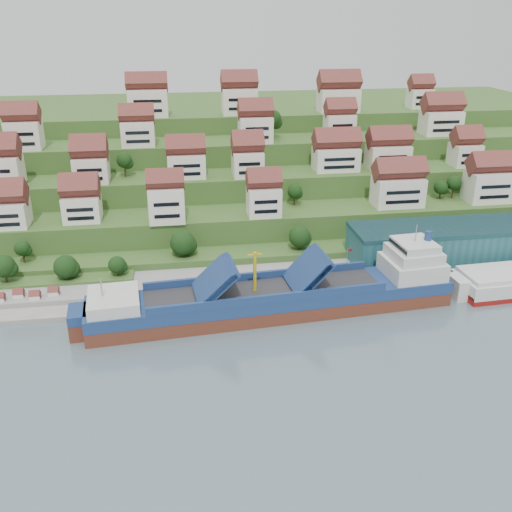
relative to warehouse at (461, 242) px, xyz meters
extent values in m
plane|color=slate|center=(-52.00, -17.00, -7.20)|extent=(300.00, 300.00, 0.00)
cube|color=gray|center=(-32.00, -2.00, -6.10)|extent=(180.00, 14.00, 2.20)
cube|color=gray|center=(-110.00, -5.00, -6.70)|extent=(45.00, 20.00, 1.00)
cube|color=#2D4C1E|center=(-52.00, 69.00, -5.20)|extent=(260.00, 128.00, 4.00)
cube|color=#2D4C1E|center=(-52.00, 74.00, -1.70)|extent=(260.00, 118.00, 11.00)
cube|color=#2D4C1E|center=(-52.00, 82.00, 1.80)|extent=(260.00, 102.00, 18.00)
cube|color=#2D4C1E|center=(-52.00, 90.00, 5.30)|extent=(260.00, 86.00, 25.00)
cube|color=#2D4C1E|center=(-52.00, 99.00, 8.30)|extent=(260.00, 68.00, 31.00)
cube|color=white|center=(-120.57, 20.60, 7.22)|extent=(10.50, 8.66, 6.84)
cube|color=white|center=(-101.48, 22.60, 7.35)|extent=(9.97, 8.57, 7.09)
cube|color=white|center=(-78.27, 17.84, 8.69)|extent=(9.74, 7.03, 9.77)
cube|color=white|center=(-50.96, 19.35, 7.89)|extent=(9.22, 7.62, 8.18)
cube|color=white|center=(-10.06, 22.02, 8.04)|extent=(14.54, 8.26, 8.49)
cube|color=white|center=(18.76, 21.91, 8.42)|extent=(13.24, 8.31, 9.24)
cube|color=white|center=(-99.74, 36.82, 14.50)|extent=(9.97, 8.98, 7.40)
cube|color=white|center=(-71.80, 37.67, 14.39)|extent=(11.33, 7.90, 7.17)
cube|color=white|center=(-53.20, 36.43, 14.60)|extent=(9.15, 8.56, 7.60)
cube|color=white|center=(-24.63, 38.92, 14.41)|extent=(13.95, 8.36, 7.22)
cube|color=white|center=(-7.47, 38.72, 14.54)|extent=(13.14, 8.18, 7.49)
cube|color=white|center=(18.58, 38.20, 14.35)|extent=(8.75, 8.04, 7.11)
cube|color=white|center=(-120.80, 52.28, 22.17)|extent=(10.35, 7.86, 8.74)
cube|color=white|center=(-86.20, 51.83, 21.73)|extent=(10.39, 7.30, 7.87)
cube|color=white|center=(-48.50, 51.61, 21.98)|extent=(10.70, 7.79, 8.35)
cube|color=white|center=(-19.87, 52.74, 21.91)|extent=(9.65, 7.14, 8.21)
cube|color=white|center=(17.05, 54.73, 21.87)|extent=(13.19, 8.47, 8.15)
cube|color=white|center=(-82.99, 70.60, 28.44)|extent=(13.41, 7.51, 9.28)
cube|color=white|center=(-51.27, 71.14, 28.28)|extent=(12.08, 8.15, 8.96)
cube|color=white|center=(-15.29, 71.10, 27.86)|extent=(14.28, 8.73, 8.12)
cube|color=white|center=(17.51, 75.02, 27.31)|extent=(8.46, 7.05, 7.01)
ellipsoid|color=#183913|center=(-115.92, 10.93, 0.92)|extent=(4.10, 4.10, 4.10)
ellipsoid|color=#183913|center=(-42.61, 9.11, 0.58)|extent=(6.01, 6.01, 6.01)
ellipsoid|color=#183913|center=(-74.52, 9.29, 0.49)|extent=(6.76, 6.76, 6.76)
ellipsoid|color=#183913|center=(5.60, 26.11, 7.50)|extent=(4.32, 4.32, 4.32)
ellipsoid|color=#183913|center=(9.66, 26.11, 8.70)|extent=(4.41, 4.41, 4.41)
ellipsoid|color=#183913|center=(-40.39, 26.66, 8.12)|extent=(4.40, 4.40, 4.40)
ellipsoid|color=#183913|center=(-6.25, 42.83, 16.57)|extent=(5.17, 5.17, 5.17)
ellipsoid|color=#183913|center=(-101.45, 42.38, 14.49)|extent=(6.32, 6.32, 6.32)
ellipsoid|color=#183913|center=(-90.36, 40.97, 15.87)|extent=(4.69, 4.69, 4.69)
ellipsoid|color=#183913|center=(-42.04, 56.21, 24.50)|extent=(5.94, 5.94, 5.94)
ellipsoid|color=#183913|center=(-15.47, 58.94, 23.13)|extent=(4.30, 4.30, 4.30)
ellipsoid|color=#183913|center=(-118.49, 2.00, -0.03)|extent=(5.64, 5.64, 5.64)
ellipsoid|color=#183913|center=(-103.93, 2.00, -1.22)|extent=(5.97, 5.97, 5.97)
ellipsoid|color=#183913|center=(-91.39, 2.00, -1.51)|extent=(4.47, 4.47, 4.47)
cube|color=#235A61|center=(0.00, 0.00, 0.00)|extent=(60.00, 15.00, 10.00)
cylinder|color=gray|center=(-34.00, -7.00, -1.00)|extent=(0.16, 0.16, 8.00)
cube|color=maroon|center=(-33.40, -7.00, 2.60)|extent=(1.20, 0.05, 0.80)
cube|color=white|center=(-118.00, -7.00, -5.10)|extent=(2.40, 2.20, 2.20)
cube|color=white|center=(-114.00, -5.50, -5.10)|extent=(2.40, 2.20, 2.20)
cube|color=white|center=(-110.00, -7.00, -5.10)|extent=(2.40, 2.20, 2.20)
cube|color=white|center=(-106.00, -5.50, -5.10)|extent=(2.40, 2.20, 2.20)
cube|color=#5B2A1B|center=(-54.88, -18.13, -6.20)|extent=(84.97, 19.50, 5.40)
cube|color=navy|center=(-54.88, -18.13, -2.56)|extent=(84.98, 19.63, 2.81)
cube|color=silver|center=(-90.40, -20.91, 0.14)|extent=(11.73, 13.11, 2.81)
cube|color=#262628|center=(-57.03, -18.30, -1.15)|extent=(54.68, 15.20, 0.32)
cube|color=navy|center=(-68.87, -19.22, 2.52)|extent=(9.00, 12.52, 7.47)
cube|color=navy|center=(-47.34, -17.54, 2.52)|extent=(8.59, 12.48, 7.89)
cylinder|color=gold|center=(-59.18, -18.46, 3.60)|extent=(0.81, 0.81, 9.72)
cube|color=silver|center=(-20.43, -15.43, 0.90)|extent=(13.88, 13.28, 4.32)
cube|color=silver|center=(-20.43, -15.43, 4.35)|extent=(11.62, 11.82, 2.70)
cube|color=silver|center=(-20.43, -15.43, 6.62)|extent=(9.37, 10.36, 1.94)
cylinder|color=navy|center=(-17.20, -15.17, 8.67)|extent=(1.86, 1.86, 2.38)
camera|label=1|loc=(-76.30, -133.20, 57.56)|focal=40.00mm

